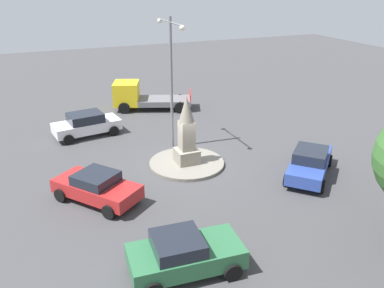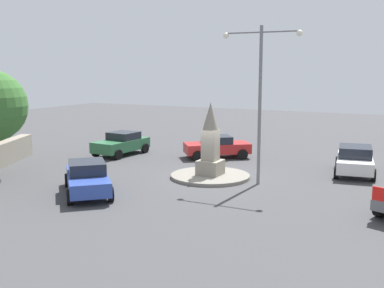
{
  "view_description": "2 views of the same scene",
  "coord_description": "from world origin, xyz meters",
  "px_view_note": "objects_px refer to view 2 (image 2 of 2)",
  "views": [
    {
      "loc": [
        -18.34,
        7.27,
        9.57
      ],
      "look_at": [
        -0.82,
        0.03,
        1.55
      ],
      "focal_mm": 37.56,
      "sensor_mm": 36.0,
      "label": 1
    },
    {
      "loc": [
        9.9,
        -21.23,
        5.53
      ],
      "look_at": [
        -0.91,
        -0.29,
        1.74
      ],
      "focal_mm": 43.57,
      "sensor_mm": 36.0,
      "label": 2
    }
  ],
  "objects_px": {
    "car_red_parked_right": "(217,146)",
    "car_white_waiting": "(355,160)",
    "monument": "(210,144)",
    "car_green_passing": "(121,143)",
    "car_blue_parked_left": "(87,177)",
    "streetlamp": "(260,88)"
  },
  "relations": [
    {
      "from": "car_red_parked_right",
      "to": "car_blue_parked_left",
      "type": "distance_m",
      "value": 10.62
    },
    {
      "from": "streetlamp",
      "to": "car_red_parked_right",
      "type": "xyz_separation_m",
      "value": [
        -4.58,
        5.3,
        -3.92
      ]
    },
    {
      "from": "monument",
      "to": "car_white_waiting",
      "type": "relative_size",
      "value": 0.85
    },
    {
      "from": "streetlamp",
      "to": "car_green_passing",
      "type": "distance_m",
      "value": 11.73
    },
    {
      "from": "car_white_waiting",
      "to": "car_red_parked_right",
      "type": "bearing_deg",
      "value": 174.18
    },
    {
      "from": "car_blue_parked_left",
      "to": "streetlamp",
      "type": "bearing_deg",
      "value": 39.93
    },
    {
      "from": "car_green_passing",
      "to": "streetlamp",
      "type": "bearing_deg",
      "value": -17.81
    },
    {
      "from": "streetlamp",
      "to": "car_blue_parked_left",
      "type": "distance_m",
      "value": 8.99
    },
    {
      "from": "monument",
      "to": "car_blue_parked_left",
      "type": "distance_m",
      "value": 6.5
    },
    {
      "from": "streetlamp",
      "to": "car_red_parked_right",
      "type": "distance_m",
      "value": 8.03
    },
    {
      "from": "car_red_parked_right",
      "to": "car_white_waiting",
      "type": "bearing_deg",
      "value": -5.82
    },
    {
      "from": "car_red_parked_right",
      "to": "monument",
      "type": "bearing_deg",
      "value": -69.3
    },
    {
      "from": "car_red_parked_right",
      "to": "car_white_waiting",
      "type": "xyz_separation_m",
      "value": [
        8.42,
        -0.86,
        0.06
      ]
    },
    {
      "from": "streetlamp",
      "to": "car_red_parked_right",
      "type": "height_order",
      "value": "streetlamp"
    },
    {
      "from": "car_white_waiting",
      "to": "car_green_passing",
      "type": "height_order",
      "value": "car_white_waiting"
    },
    {
      "from": "car_green_passing",
      "to": "car_blue_parked_left",
      "type": "distance_m",
      "value": 9.62
    },
    {
      "from": "monument",
      "to": "car_red_parked_right",
      "type": "relative_size",
      "value": 0.87
    },
    {
      "from": "car_green_passing",
      "to": "car_blue_parked_left",
      "type": "height_order",
      "value": "car_green_passing"
    },
    {
      "from": "monument",
      "to": "streetlamp",
      "type": "bearing_deg",
      "value": -2.93
    },
    {
      "from": "car_green_passing",
      "to": "car_blue_parked_left",
      "type": "xyz_separation_m",
      "value": [
        4.33,
        -8.59,
        -0.01
      ]
    },
    {
      "from": "car_white_waiting",
      "to": "car_green_passing",
      "type": "bearing_deg",
      "value": -175.8
    },
    {
      "from": "streetlamp",
      "to": "car_blue_parked_left",
      "type": "bearing_deg",
      "value": -140.07
    }
  ]
}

